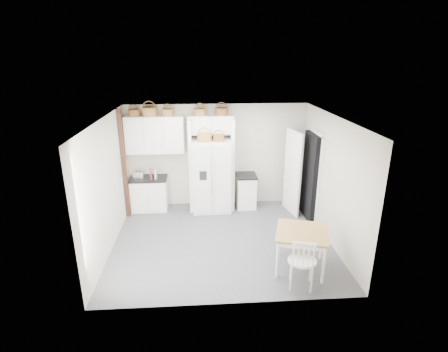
{
  "coord_description": "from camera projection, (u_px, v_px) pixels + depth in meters",
  "views": [
    {
      "loc": [
        -0.42,
        -6.53,
        3.73
      ],
      "look_at": [
        0.07,
        0.4,
        1.3
      ],
      "focal_mm": 28.0,
      "sensor_mm": 36.0,
      "label": 1
    }
  ],
  "objects": [
    {
      "name": "wall_left",
      "position": [
        107.0,
        186.0,
        6.84
      ],
      "size": [
        0.0,
        4.0,
        4.0
      ],
      "primitive_type": "plane",
      "rotation": [
        1.57,
        0.0,
        1.57
      ],
      "color": "#BAB4A4",
      "rests_on": "floor"
    },
    {
      "name": "base_cab_left",
      "position": [
        150.0,
        194.0,
        8.77
      ],
      "size": [
        0.87,
        0.55,
        0.81
      ],
      "primitive_type": "cube",
      "color": "white",
      "rests_on": "floor"
    },
    {
      "name": "fridge_panel_right",
      "position": [
        232.0,
        164.0,
        8.66
      ],
      "size": [
        0.08,
        0.6,
        2.3
      ],
      "primitive_type": "cube",
      "color": "white",
      "rests_on": "floor"
    },
    {
      "name": "cookbook_red",
      "position": [
        151.0,
        174.0,
        8.51
      ],
      "size": [
        0.07,
        0.17,
        0.25
      ],
      "primitive_type": "cube",
      "rotation": [
        0.0,
        0.0,
        0.19
      ],
      "color": "maroon",
      "rests_on": "counter_left"
    },
    {
      "name": "bridge_cabinet",
      "position": [
        211.0,
        125.0,
        8.43
      ],
      "size": [
        1.12,
        0.34,
        0.45
      ],
      "primitive_type": "cube",
      "color": "white",
      "rests_on": "wall_back"
    },
    {
      "name": "wall_right",
      "position": [
        332.0,
        180.0,
        7.13
      ],
      "size": [
        0.0,
        4.0,
        4.0
      ],
      "primitive_type": "plane",
      "rotation": [
        1.57,
        0.0,
        -1.57
      ],
      "color": "#BAB4A4",
      "rests_on": "floor"
    },
    {
      "name": "toaster",
      "position": [
        138.0,
        175.0,
        8.53
      ],
      "size": [
        0.28,
        0.17,
        0.18
      ],
      "primitive_type": "cube",
      "rotation": [
        0.0,
        0.0,
        -0.07
      ],
      "color": "silver",
      "rests_on": "counter_left"
    },
    {
      "name": "fridge_panel_left",
      "position": [
        191.0,
        165.0,
        8.59
      ],
      "size": [
        0.08,
        0.6,
        2.3
      ],
      "primitive_type": "cube",
      "color": "white",
      "rests_on": "floor"
    },
    {
      "name": "basket_upper_b",
      "position": [
        149.0,
        112.0,
        8.22
      ],
      "size": [
        0.34,
        0.34,
        0.2
      ],
      "primitive_type": "cylinder",
      "color": "brown",
      "rests_on": "upper_cabinet"
    },
    {
      "name": "basket_upper_a",
      "position": [
        134.0,
        113.0,
        8.21
      ],
      "size": [
        0.27,
        0.27,
        0.15
      ],
      "primitive_type": "cylinder",
      "color": "brown",
      "rests_on": "upper_cabinet"
    },
    {
      "name": "basket_fridge_b",
      "position": [
        219.0,
        138.0,
        8.21
      ],
      "size": [
        0.27,
        0.27,
        0.14
      ],
      "primitive_type": "cylinder",
      "color": "brown",
      "rests_on": "refrigerator"
    },
    {
      "name": "trim_post",
      "position": [
        124.0,
        165.0,
        8.11
      ],
      "size": [
        0.09,
        0.09,
        2.6
      ],
      "primitive_type": "cube",
      "color": "#462818",
      "rests_on": "floor"
    },
    {
      "name": "door_slab",
      "position": [
        292.0,
        173.0,
        8.45
      ],
      "size": [
        0.21,
        0.79,
        2.05
      ],
      "primitive_type": "cube",
      "rotation": [
        0.0,
        0.0,
        -1.36
      ],
      "color": "white",
      "rests_on": "floor"
    },
    {
      "name": "cookbook_cream",
      "position": [
        156.0,
        174.0,
        8.52
      ],
      "size": [
        0.04,
        0.16,
        0.24
      ],
      "primitive_type": "cube",
      "rotation": [
        0.0,
        0.0,
        -0.06
      ],
      "color": "beige",
      "rests_on": "counter_left"
    },
    {
      "name": "wall_back",
      "position": [
        217.0,
        156.0,
        8.87
      ],
      "size": [
        4.5,
        0.0,
        4.5
      ],
      "primitive_type": "plane",
      "rotation": [
        1.57,
        0.0,
        0.0
      ],
      "color": "#BAB4A4",
      "rests_on": "floor"
    },
    {
      "name": "counter_right",
      "position": [
        246.0,
        176.0,
        8.78
      ],
      "size": [
        0.51,
        0.6,
        0.04
      ],
      "primitive_type": "cube",
      "color": "black",
      "rests_on": "base_cab_right"
    },
    {
      "name": "basket_bridge_a",
      "position": [
        200.0,
        112.0,
        8.31
      ],
      "size": [
        0.29,
        0.29,
        0.16
      ],
      "primitive_type": "cylinder",
      "color": "brown",
      "rests_on": "bridge_cabinet"
    },
    {
      "name": "doorway_void",
      "position": [
        311.0,
        177.0,
        8.16
      ],
      "size": [
        0.18,
        0.85,
        2.05
      ],
      "primitive_type": "cube",
      "color": "black",
      "rests_on": "floor"
    },
    {
      "name": "windsor_chair",
      "position": [
        302.0,
        261.0,
        5.8
      ],
      "size": [
        0.57,
        0.54,
        0.98
      ],
      "primitive_type": "cube",
      "rotation": [
        0.0,
        0.0,
        -0.25
      ],
      "color": "white",
      "rests_on": "floor"
    },
    {
      "name": "basket_bridge_b",
      "position": [
        221.0,
        112.0,
        8.34
      ],
      "size": [
        0.31,
        0.31,
        0.18
      ],
      "primitive_type": "cylinder",
      "color": "brown",
      "rests_on": "bridge_cabinet"
    },
    {
      "name": "basket_upper_c",
      "position": [
        168.0,
        113.0,
        8.26
      ],
      "size": [
        0.28,
        0.28,
        0.16
      ],
      "primitive_type": "cylinder",
      "color": "brown",
      "rests_on": "upper_cabinet"
    },
    {
      "name": "base_cab_right",
      "position": [
        246.0,
        192.0,
        8.93
      ],
      "size": [
        0.47,
        0.56,
        0.83
      ],
      "primitive_type": "cube",
      "color": "white",
      "rests_on": "floor"
    },
    {
      "name": "ceiling",
      "position": [
        222.0,
        118.0,
        6.56
      ],
      "size": [
        4.5,
        4.5,
        0.0
      ],
      "primitive_type": "plane",
      "color": "white",
      "rests_on": "wall_back"
    },
    {
      "name": "upper_cabinet",
      "position": [
        155.0,
        135.0,
        8.41
      ],
      "size": [
        1.4,
        0.34,
        0.9
      ],
      "primitive_type": "cube",
      "color": "white",
      "rests_on": "wall_back"
    },
    {
      "name": "refrigerator",
      "position": [
        212.0,
        176.0,
        8.61
      ],
      "size": [
        0.93,
        0.75,
        1.8
      ],
      "primitive_type": "cube",
      "color": "white",
      "rests_on": "floor"
    },
    {
      "name": "basket_fridge_a",
      "position": [
        204.0,
        137.0,
        8.18
      ],
      "size": [
        0.33,
        0.33,
        0.18
      ],
      "primitive_type": "cylinder",
      "color": "brown",
      "rests_on": "refrigerator"
    },
    {
      "name": "counter_left",
      "position": [
        148.0,
        179.0,
        8.63
      ],
      "size": [
        0.91,
        0.59,
        0.04
      ],
      "primitive_type": "cube",
      "color": "black",
      "rests_on": "base_cab_left"
    },
    {
      "name": "dining_table",
      "position": [
        301.0,
        250.0,
        6.35
      ],
      "size": [
        1.11,
        1.11,
        0.75
      ],
      "primitive_type": "cube",
      "rotation": [
        0.0,
        0.0,
        -0.29
      ],
      "color": "olive",
      "rests_on": "floor"
    },
    {
      "name": "floor",
      "position": [
        222.0,
        240.0,
        7.41
      ],
      "size": [
        4.5,
        4.5,
        0.0
      ],
      "primitive_type": "plane",
      "color": "#383844",
      "rests_on": "ground"
    }
  ]
}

